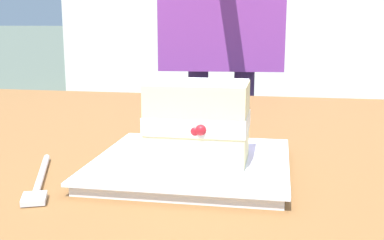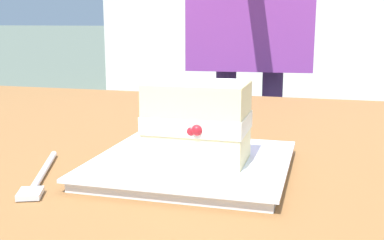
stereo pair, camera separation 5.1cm
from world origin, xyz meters
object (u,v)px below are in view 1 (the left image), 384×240
object	(u,v)px
patio_table	(203,191)
parked_car_far	(352,23)
dessert_plate	(192,164)
dessert_fork	(40,181)
cake_slice	(198,121)

from	to	relation	value
patio_table	parked_car_far	world-z (taller)	parked_car_far
patio_table	dessert_plate	distance (m)	0.21
patio_table	dessert_fork	xyz separation A→B (m)	(-0.15, -0.26, 0.10)
parked_car_far	dessert_plate	bearing A→B (deg)	-98.31
cake_slice	dessert_fork	xyz separation A→B (m)	(-0.17, -0.07, -0.06)
dessert_plate	parked_car_far	bearing A→B (deg)	81.69
parked_car_far	dessert_fork	bearing A→B (deg)	-98.81
dessert_plate	parked_car_far	xyz separation A→B (m)	(2.46, 16.83, 0.08)
dessert_fork	cake_slice	bearing A→B (deg)	23.68
patio_table	parked_car_far	size ratio (longest dim) A/B	0.35
patio_table	dessert_plate	bearing A→B (deg)	-85.63
patio_table	cake_slice	bearing A→B (deg)	-83.19
cake_slice	dessert_fork	size ratio (longest dim) A/B	0.73
cake_slice	patio_table	bearing A→B (deg)	96.81
dessert_plate	cake_slice	bearing A→B (deg)	-36.10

